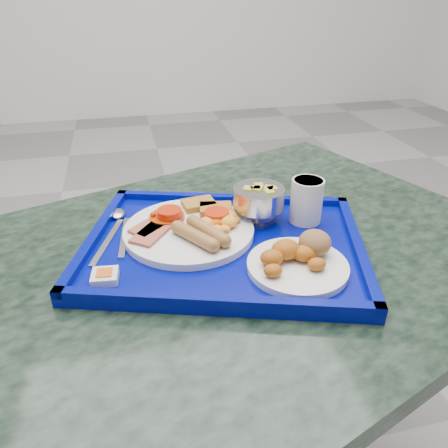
% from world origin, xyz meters
% --- Properties ---
extents(floor, '(6.00, 6.00, 0.00)m').
position_xyz_m(floor, '(0.00, 0.00, 0.00)').
color(floor, '#979799').
rests_on(floor, ground).
extents(table, '(1.38, 1.14, 0.74)m').
position_xyz_m(table, '(-0.11, -0.70, 0.55)').
color(table, gray).
rests_on(table, floor).
extents(tray, '(0.59, 0.51, 0.03)m').
position_xyz_m(tray, '(-0.09, -0.68, 0.75)').
color(tray, '#020A86').
rests_on(tray, table).
extents(main_plate, '(0.25, 0.25, 0.04)m').
position_xyz_m(main_plate, '(-0.14, -0.63, 0.77)').
color(main_plate, white).
rests_on(main_plate, tray).
extents(bread_plate, '(0.17, 0.17, 0.06)m').
position_xyz_m(bread_plate, '(0.02, -0.79, 0.77)').
color(bread_plate, white).
rests_on(bread_plate, tray).
extents(fruit_bowl, '(0.10, 0.10, 0.07)m').
position_xyz_m(fruit_bowl, '(0.00, -0.61, 0.80)').
color(fruit_bowl, '#AEAEB0').
rests_on(fruit_bowl, tray).
extents(juice_cup, '(0.06, 0.06, 0.09)m').
position_xyz_m(juice_cup, '(0.09, -0.64, 0.80)').
color(juice_cup, silver).
rests_on(juice_cup, tray).
extents(spoon, '(0.04, 0.19, 0.01)m').
position_xyz_m(spoon, '(-0.28, -0.55, 0.76)').
color(spoon, '#AEAEB0').
rests_on(spoon, tray).
extents(knife, '(0.06, 0.16, 0.00)m').
position_xyz_m(knife, '(-0.30, -0.63, 0.76)').
color(knife, '#AEAEB0').
rests_on(knife, tray).
extents(jam_packet, '(0.05, 0.05, 0.02)m').
position_xyz_m(jam_packet, '(-0.30, -0.75, 0.76)').
color(jam_packet, white).
rests_on(jam_packet, tray).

